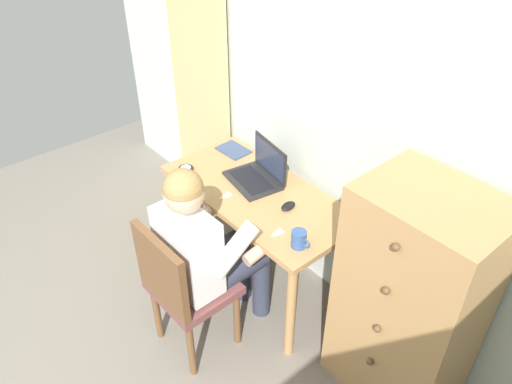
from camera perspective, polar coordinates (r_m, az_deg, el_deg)
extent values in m
cube|color=silver|center=(2.69, 10.84, 8.72)|extent=(4.80, 0.05, 2.50)
cube|color=#CCB77A|center=(3.61, -6.58, 13.24)|extent=(0.65, 0.03, 2.14)
cube|color=tan|center=(2.94, 0.22, -0.22)|extent=(1.22, 0.59, 0.03)
cylinder|color=tan|center=(3.41, -8.89, -2.57)|extent=(0.06, 0.06, 0.70)
cylinder|color=tan|center=(2.78, 3.99, -13.50)|extent=(0.06, 0.06, 0.70)
cylinder|color=tan|center=(3.62, -2.62, 0.46)|extent=(0.06, 0.06, 0.70)
cylinder|color=tan|center=(3.03, 10.57, -8.85)|extent=(0.06, 0.06, 0.70)
cube|color=tan|center=(2.56, 17.27, -11.92)|extent=(0.61, 0.47, 1.26)
sphere|color=brown|center=(2.60, 12.96, -18.49)|extent=(0.04, 0.04, 0.04)
sphere|color=brown|center=(2.41, 13.78, -15.01)|extent=(0.04, 0.04, 0.04)
sphere|color=brown|center=(2.22, 14.70, -10.92)|extent=(0.04, 0.04, 0.04)
sphere|color=brown|center=(2.05, 15.76, -6.12)|extent=(0.04, 0.04, 0.04)
cube|color=brown|center=(2.78, -7.18, -10.76)|extent=(0.43, 0.41, 0.05)
cube|color=brown|center=(2.56, -10.88, -9.02)|extent=(0.42, 0.05, 0.42)
cylinder|color=brown|center=(2.93, -2.21, -14.26)|extent=(0.04, 0.04, 0.42)
cylinder|color=brown|center=(3.11, -6.28, -10.56)|extent=(0.04, 0.04, 0.42)
cylinder|color=brown|center=(2.82, -7.46, -17.48)|extent=(0.04, 0.04, 0.42)
cylinder|color=brown|center=(3.01, -11.32, -13.37)|extent=(0.04, 0.04, 0.42)
cylinder|color=#33384C|center=(2.79, -2.44, -9.03)|extent=(0.15, 0.40, 0.14)
cylinder|color=#33384C|center=(2.89, -4.73, -7.11)|extent=(0.15, 0.40, 0.14)
cylinder|color=#33384C|center=(3.05, 0.62, -10.49)|extent=(0.11, 0.11, 0.49)
cylinder|color=#33384C|center=(3.15, -1.60, -8.69)|extent=(0.11, 0.11, 0.49)
cube|color=white|center=(2.59, -7.81, -6.70)|extent=(0.36, 0.21, 0.46)
cylinder|color=white|center=(2.45, -2.49, -6.60)|extent=(0.10, 0.30, 0.25)
cylinder|color=white|center=(2.73, -8.38, -1.83)|extent=(0.10, 0.30, 0.25)
cylinder|color=#DBAD8E|center=(2.62, 0.96, -6.33)|extent=(0.07, 0.27, 0.11)
cylinder|color=#DBAD8E|center=(2.88, -4.94, -1.87)|extent=(0.07, 0.27, 0.11)
sphere|color=#DBAD8E|center=(2.36, -8.31, -0.19)|extent=(0.20, 0.20, 0.20)
sphere|color=#9E7A47|center=(2.35, -8.37, 0.40)|extent=(0.20, 0.20, 0.20)
cube|color=#232326|center=(3.00, -0.40, 1.33)|extent=(0.38, 0.29, 0.02)
cube|color=black|center=(2.99, -0.56, 1.43)|extent=(0.31, 0.20, 0.00)
cube|color=#232326|center=(2.99, 1.66, 3.89)|extent=(0.34, 0.07, 0.22)
cube|color=#2D3851|center=(2.99, 1.57, 3.86)|extent=(0.30, 0.05, 0.18)
ellipsoid|color=black|center=(2.79, 3.73, -1.63)|extent=(0.07, 0.11, 0.03)
cylinder|color=black|center=(3.12, -8.06, 2.57)|extent=(0.09, 0.09, 0.03)
cylinder|color=silver|center=(3.12, -8.09, 2.81)|extent=(0.06, 0.06, 0.00)
cube|color=#3D4C6B|center=(3.31, -2.61, 4.84)|extent=(0.22, 0.16, 0.01)
cylinder|color=#33518C|center=(2.54, 4.94, -5.41)|extent=(0.08, 0.08, 0.09)
torus|color=#33518C|center=(2.51, 5.78, -5.92)|extent=(0.06, 0.01, 0.06)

